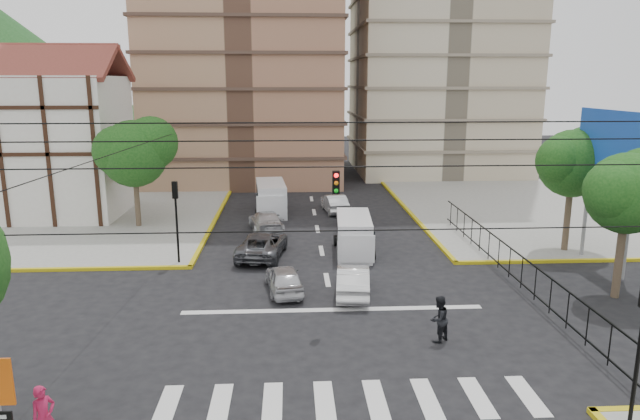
{
  "coord_description": "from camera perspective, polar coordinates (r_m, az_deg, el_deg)",
  "views": [
    {
      "loc": [
        -1.78,
        -21.79,
        9.65
      ],
      "look_at": [
        -0.46,
        3.11,
        4.0
      ],
      "focal_mm": 32.0,
      "sensor_mm": 36.0,
      "label": 1
    }
  ],
  "objects": [
    {
      "name": "stop_line",
      "position": [
        25.0,
        1.29,
        -9.93
      ],
      "size": [
        13.0,
        0.4,
        0.01
      ],
      "primitive_type": "cube",
      "color": "silver",
      "rests_on": "ground"
    },
    {
      "name": "traffic_light_hanging",
      "position": [
        20.19,
        2.07,
        2.06
      ],
      "size": [
        18.0,
        9.12,
        0.92
      ],
      "color": "black",
      "rests_on": "ground"
    },
    {
      "name": "park_fence",
      "position": [
        30.01,
        18.32,
        -6.66
      ],
      "size": [
        0.1,
        22.5,
        1.66
      ],
      "primitive_type": null,
      "color": "black",
      "rests_on": "ground"
    },
    {
      "name": "tudor_building",
      "position": [
        45.41,
        -25.46,
        5.98
      ],
      "size": [
        10.8,
        8.05,
        12.23
      ],
      "color": "silver",
      "rests_on": "ground"
    },
    {
      "name": "car_white_rear_right",
      "position": [
        42.86,
        1.46,
        0.69
      ],
      "size": [
        1.96,
        4.27,
        1.36
      ],
      "primitive_type": "imported",
      "rotation": [
        0.0,
        0.0,
        3.27
      ],
      "color": "silver",
      "rests_on": "ground"
    },
    {
      "name": "sidewalk_ne",
      "position": [
        48.09,
        23.96,
        0.17
      ],
      "size": [
        26.0,
        26.0,
        0.15
      ],
      "primitive_type": "cube",
      "color": "gray",
      "rests_on": "ground"
    },
    {
      "name": "tree_tudor",
      "position": [
        39.39,
        -18.01,
        5.69
      ],
      "size": [
        5.39,
        4.4,
        7.43
      ],
      "color": "#473828",
      "rests_on": "ground"
    },
    {
      "name": "tree_park_c",
      "position": [
        34.92,
        24.09,
        4.56
      ],
      "size": [
        4.65,
        3.8,
        7.25
      ],
      "color": "#473828",
      "rests_on": "ground"
    },
    {
      "name": "van_right_lane",
      "position": [
        32.36,
        3.44,
        -2.67
      ],
      "size": [
        2.2,
        4.91,
        2.16
      ],
      "rotation": [
        0.0,
        0.0,
        -0.07
      ],
      "color": "silver",
      "rests_on": "ground"
    },
    {
      "name": "car_white_front_right",
      "position": [
        26.5,
        3.32,
        -7.02
      ],
      "size": [
        1.89,
        4.3,
        1.37
      ],
      "primitive_type": "imported",
      "rotation": [
        0.0,
        0.0,
        3.03
      ],
      "color": "white",
      "rests_on": "ground"
    },
    {
      "name": "pedestrian_crosswalk",
      "position": [
        22.29,
        11.79,
        -10.63
      ],
      "size": [
        1.11,
        1.08,
        1.8
      ],
      "primitive_type": "imported",
      "rotation": [
        0.0,
        0.0,
        3.81
      ],
      "color": "black",
      "rests_on": "ground"
    },
    {
      "name": "tree_park_a",
      "position": [
        28.44,
        28.52,
        1.82
      ],
      "size": [
        4.41,
        3.6,
        6.83
      ],
      "color": "#473828",
      "rests_on": "ground"
    },
    {
      "name": "car_darkgrey_mid_right",
      "position": [
        38.29,
        3.22,
        -0.69
      ],
      "size": [
        2.25,
        4.59,
        1.51
      ],
      "primitive_type": "imported",
      "rotation": [
        0.0,
        0.0,
        3.03
      ],
      "color": "#252527",
      "rests_on": "ground"
    },
    {
      "name": "crosswalk_stripes",
      "position": [
        18.59,
        3.05,
        -18.51
      ],
      "size": [
        12.0,
        2.4,
        0.01
      ],
      "primitive_type": "cube",
      "color": "silver",
      "rests_on": "ground"
    },
    {
      "name": "car_silver_rear_left",
      "position": [
        37.35,
        -5.41,
        -1.16
      ],
      "size": [
        2.74,
        5.05,
        1.39
      ],
      "primitive_type": "imported",
      "rotation": [
        0.0,
        0.0,
        3.31
      ],
      "color": "#B5B5BA",
      "rests_on": "ground"
    },
    {
      "name": "traffic_light_nw",
      "position": [
        30.9,
        -14.21,
        0.16
      ],
      "size": [
        0.28,
        0.22,
        4.4
      ],
      "color": "black",
      "rests_on": "ground"
    },
    {
      "name": "car_grey_mid_left",
      "position": [
        32.13,
        -5.79,
        -3.47
      ],
      "size": [
        3.02,
        5.32,
        1.4
      ],
      "primitive_type": "imported",
      "rotation": [
        0.0,
        0.0,
        3.0
      ],
      "color": "#525459",
      "rests_on": "ground"
    },
    {
      "name": "sidewalk_nw",
      "position": [
        46.59,
        -25.99,
        -0.4
      ],
      "size": [
        26.0,
        26.0,
        0.15
      ],
      "primitive_type": "cube",
      "color": "gray",
      "rests_on": "ground"
    },
    {
      "name": "billboard",
      "position": [
        32.39,
        27.16,
        4.89
      ],
      "size": [
        0.36,
        6.2,
        8.1
      ],
      "color": "slate",
      "rests_on": "ground"
    },
    {
      "name": "car_silver_front_left",
      "position": [
        26.85,
        -3.62,
        -6.86
      ],
      "size": [
        2.07,
        3.95,
        1.28
      ],
      "primitive_type": "imported",
      "rotation": [
        0.0,
        0.0,
        3.29
      ],
      "color": "#BBBCC0",
      "rests_on": "ground"
    },
    {
      "name": "pedestrian_sw_corner",
      "position": [
        17.51,
        -25.9,
        -18.13
      ],
      "size": [
        0.73,
        0.76,
        1.76
      ],
      "primitive_type": "imported",
      "rotation": [
        0.0,
        0.0,
        0.9
      ],
      "color": "#B21B48",
      "rests_on": "sidewalk_sw"
    },
    {
      "name": "van_left_lane",
      "position": [
        42.26,
        -4.94,
        1.1
      ],
      "size": [
        2.44,
        5.32,
        2.33
      ],
      "rotation": [
        0.0,
        0.0,
        0.08
      ],
      "color": "silver",
      "rests_on": "ground"
    },
    {
      "name": "ground",
      "position": [
        23.9,
        1.51,
        -11.05
      ],
      "size": [
        160.0,
        160.0,
        0.0
      ],
      "primitive_type": "plane",
      "color": "black",
      "rests_on": "ground"
    }
  ]
}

